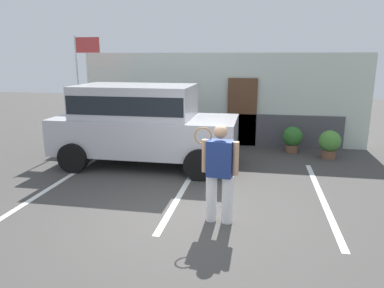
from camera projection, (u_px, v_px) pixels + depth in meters
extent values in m
plane|color=#423F3D|center=(184.00, 219.00, 6.28)|extent=(40.00, 40.00, 0.00)
cube|color=silver|center=(63.00, 180.00, 8.27)|extent=(0.12, 4.40, 0.01)
cube|color=silver|center=(184.00, 188.00, 7.77)|extent=(0.12, 4.40, 0.01)
cube|color=silver|center=(322.00, 197.00, 7.27)|extent=(0.12, 4.40, 0.01)
cube|color=silver|center=(221.00, 99.00, 11.50)|extent=(8.91, 0.30, 2.85)
cube|color=#4C4C51|center=(220.00, 129.00, 11.53)|extent=(7.48, 0.10, 1.00)
cube|color=brown|center=(242.00, 112.00, 11.26)|extent=(0.90, 0.06, 2.10)
cube|color=#B7B7BC|center=(146.00, 134.00, 9.28)|extent=(4.60, 1.90, 0.90)
cube|color=#B7B7BC|center=(136.00, 101.00, 9.13)|extent=(2.90, 1.76, 0.80)
cube|color=black|center=(136.00, 102.00, 9.13)|extent=(2.84, 1.78, 0.44)
cylinder|color=black|center=(211.00, 145.00, 10.02)|extent=(0.72, 0.26, 0.72)
cylinder|color=black|center=(200.00, 164.00, 8.21)|extent=(0.72, 0.26, 0.72)
cylinder|color=black|center=(106.00, 140.00, 10.57)|extent=(0.72, 0.26, 0.72)
cylinder|color=black|center=(73.00, 158.00, 8.76)|extent=(0.72, 0.26, 0.72)
cylinder|color=white|center=(227.00, 200.00, 6.06)|extent=(0.19, 0.19, 0.81)
cylinder|color=white|center=(211.00, 198.00, 6.14)|extent=(0.19, 0.19, 0.81)
cube|color=navy|center=(220.00, 159.00, 5.93)|extent=(0.44, 0.31, 0.60)
sphere|color=tan|center=(221.00, 132.00, 5.83)|extent=(0.22, 0.22, 0.22)
cylinder|color=tan|center=(236.00, 158.00, 5.85)|extent=(0.10, 0.10, 0.55)
cylinder|color=tan|center=(205.00, 156.00, 6.01)|extent=(0.10, 0.10, 0.55)
torus|color=olive|center=(203.00, 136.00, 5.99)|extent=(0.29, 0.07, 0.29)
cylinder|color=olive|center=(203.00, 150.00, 6.04)|extent=(0.03, 0.03, 0.20)
cylinder|color=brown|center=(292.00, 148.00, 10.65)|extent=(0.37, 0.37, 0.23)
sphere|color=#2D6B28|center=(292.00, 136.00, 10.56)|extent=(0.58, 0.58, 0.58)
cylinder|color=brown|center=(329.00, 154.00, 10.01)|extent=(0.38, 0.38, 0.23)
sphere|color=#4C8C38|center=(330.00, 141.00, 9.93)|extent=(0.59, 0.59, 0.59)
cylinder|color=silver|center=(79.00, 92.00, 11.20)|extent=(0.05, 0.05, 3.35)
cube|color=#B23838|center=(88.00, 45.00, 10.80)|extent=(0.75, 0.03, 0.45)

